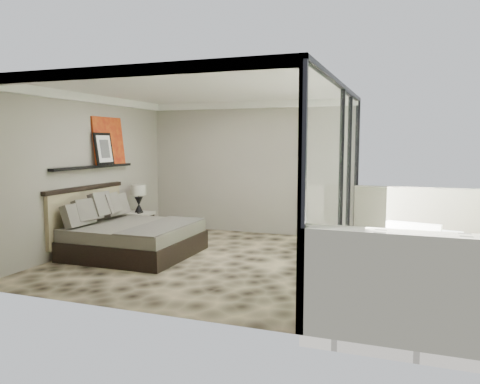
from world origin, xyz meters
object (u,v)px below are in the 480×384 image
(ottoman, at_px, (446,246))
(lounger, at_px, (401,261))
(bed, at_px, (129,236))
(nightstand, at_px, (138,224))
(table_lamp, at_px, (139,195))

(ottoman, bearing_deg, lounger, -119.51)
(bed, distance_m, nightstand, 1.48)
(table_lamp, bearing_deg, lounger, -11.31)
(table_lamp, bearing_deg, bed, -64.49)
(bed, xyz_separation_m, ottoman, (5.17, 1.54, -0.10))
(nightstand, bearing_deg, bed, -69.41)
(table_lamp, xyz_separation_m, lounger, (5.12, -1.02, -0.67))
(ottoman, height_order, lounger, lounger)
(nightstand, height_order, lounger, lounger)
(bed, bearing_deg, nightstand, 116.51)
(table_lamp, bearing_deg, ottoman, 1.97)
(table_lamp, relative_size, ottoman, 1.25)
(nightstand, relative_size, table_lamp, 0.94)
(nightstand, relative_size, ottoman, 1.18)
(table_lamp, xyz_separation_m, ottoman, (5.81, 0.20, -0.65))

